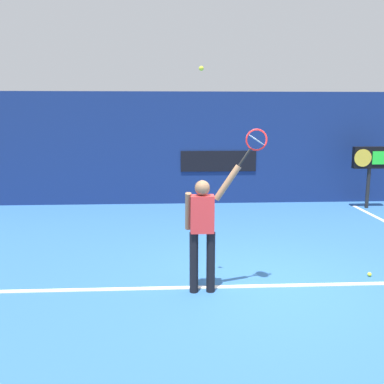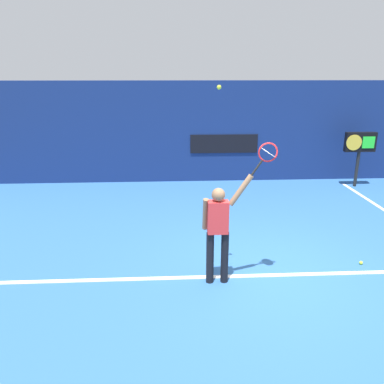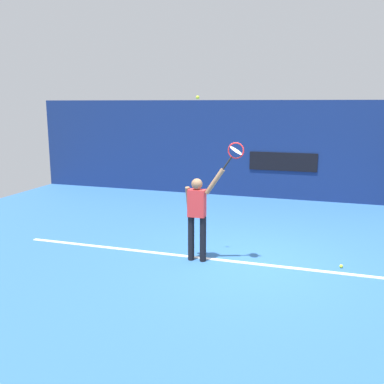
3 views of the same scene
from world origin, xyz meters
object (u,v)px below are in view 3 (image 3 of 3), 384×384
at_px(tennis_player, 197,212).
at_px(tennis_racket, 235,152).
at_px(spare_ball, 341,266).
at_px(tennis_ball, 198,97).

relative_size(tennis_player, tennis_racket, 3.21).
bearing_deg(spare_ball, tennis_player, -170.59).
bearing_deg(tennis_racket, spare_ball, 12.83).
bearing_deg(tennis_racket, tennis_player, 179.67).
height_order(tennis_player, tennis_racket, tennis_racket).
bearing_deg(tennis_racket, tennis_ball, 173.88).
height_order(tennis_player, spare_ball, tennis_player).
relative_size(tennis_player, spare_ball, 28.20).
bearing_deg(tennis_ball, spare_ball, 7.78).
bearing_deg(spare_ball, tennis_racket, -167.17).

